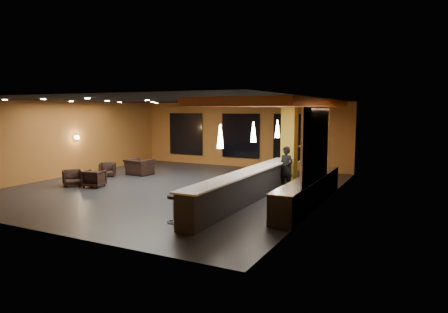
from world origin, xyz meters
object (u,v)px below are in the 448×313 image
at_px(pendant_2, 277,129).
at_px(armchair_c, 108,169).
at_px(bar_stool_4, 250,178).
at_px(bar_stool_5, 264,171).
at_px(bar_stool_1, 195,196).
at_px(bar_stool_2, 218,189).
at_px(pendant_1, 253,132).
at_px(staff_b, 313,166).
at_px(bar_stool_3, 231,183).
at_px(armchair_a, 72,178).
at_px(pendant_0, 220,136).
at_px(bar_stool_0, 174,205).
at_px(staff_c, 311,170).
at_px(staff_a, 286,168).
at_px(column, 289,141).
at_px(armchair_d, 139,167).
at_px(armchair_b, 94,179).
at_px(prep_counter, 309,192).
at_px(bar_counter, 247,187).

xyz_separation_m(pendant_2, armchair_c, (-7.91, -1.25, -2.03)).
relative_size(bar_stool_4, bar_stool_5, 0.85).
distance_m(bar_stool_1, bar_stool_2, 1.43).
xyz_separation_m(pendant_1, staff_b, (1.33, 3.08, -1.49)).
bearing_deg(bar_stool_3, armchair_a, -169.25).
bearing_deg(bar_stool_3, staff_b, 53.69).
distance_m(armchair_a, bar_stool_2, 6.72).
bearing_deg(pendant_2, bar_stool_4, -124.30).
distance_m(pendant_2, bar_stool_2, 4.13).
relative_size(pendant_0, bar_stool_0, 0.91).
bearing_deg(staff_c, staff_a, -143.46).
bearing_deg(staff_b, pendant_2, -141.54).
height_order(armchair_c, bar_stool_2, bar_stool_2).
relative_size(bar_stool_0, bar_stool_1, 0.96).
bearing_deg(column, bar_stool_5, -120.18).
relative_size(staff_b, staff_c, 1.12).
height_order(column, armchair_d, column).
bearing_deg(pendant_1, armchair_b, -171.60).
relative_size(staff_b, armchair_d, 1.49).
bearing_deg(armchair_c, staff_c, -26.46).
distance_m(prep_counter, column, 4.75).
relative_size(column, armchair_a, 4.80).
height_order(pendant_0, staff_a, pendant_0).
relative_size(pendant_1, bar_stool_4, 0.98).
bearing_deg(armchair_b, bar_stool_1, 149.92).
xyz_separation_m(armchair_d, bar_stool_1, (6.00, -4.79, 0.14)).
height_order(pendant_2, bar_stool_4, pendant_2).
height_order(pendant_0, bar_stool_2, pendant_0).
xyz_separation_m(pendant_0, staff_a, (0.50, 4.64, -1.51)).
relative_size(pendant_1, armchair_d, 0.60).
bearing_deg(staff_b, pendant_0, -88.42).
xyz_separation_m(bar_counter, staff_c, (1.40, 3.09, 0.27)).
xyz_separation_m(staff_b, bar_stool_0, (-2.11, -6.85, -0.37)).
distance_m(bar_stool_3, bar_stool_5, 2.84).
distance_m(armchair_a, bar_stool_0, 7.21).
xyz_separation_m(armchair_b, armchair_c, (-1.36, 2.22, -0.02)).
xyz_separation_m(pendant_0, bar_stool_1, (-0.86, -0.02, -1.83)).
bearing_deg(pendant_2, bar_stool_5, 150.48).
bearing_deg(armchair_c, pendant_2, -25.65).
bearing_deg(pendant_1, bar_stool_4, 116.49).
xyz_separation_m(pendant_1, armchair_c, (-7.91, 1.25, -2.03)).
bearing_deg(bar_stool_4, staff_b, 38.56).
bearing_deg(prep_counter, bar_counter, -165.96).
xyz_separation_m(staff_a, bar_stool_3, (-1.39, -2.08, -0.38)).
bearing_deg(pendant_1, bar_stool_5, 103.59).
relative_size(staff_a, armchair_b, 2.21).
xyz_separation_m(pendant_1, armchair_b, (-6.54, -0.97, -2.00)).
height_order(staff_b, bar_stool_5, staff_b).
xyz_separation_m(column, pendant_2, (0.00, -1.60, 0.60)).
bearing_deg(pendant_1, column, 90.00).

